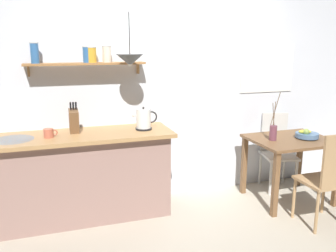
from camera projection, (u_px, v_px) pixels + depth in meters
ground_plane at (184, 216)px, 3.85m from camera, size 14.00×14.00×0.00m
back_wall at (182, 84)px, 4.21m from camera, size 6.80×0.11×2.70m
kitchen_counter at (84, 176)px, 3.74m from camera, size 1.83×0.63×0.92m
wall_shelf at (84, 59)px, 3.65m from camera, size 1.22×0.20×0.34m
dining_table at (290, 149)px, 4.14m from camera, size 0.91×0.75×0.75m
dining_chair_near at (330, 176)px, 3.51m from camera, size 0.44×0.41×0.99m
dining_chair_far at (276, 148)px, 4.55m from camera, size 0.46×0.49×0.95m
fruit_bowl at (307, 135)px, 4.10m from camera, size 0.26×0.26×0.12m
twig_vase at (273, 132)px, 4.02m from camera, size 0.10×0.08×0.54m
electric_kettle at (144, 119)px, 3.78m from camera, size 0.26×0.18×0.24m
knife_block at (74, 121)px, 3.62m from camera, size 0.09×0.18×0.33m
coffee_mug_by_sink at (49, 133)px, 3.47m from camera, size 0.13×0.09×0.09m
pendant_lamp at (130, 60)px, 3.52m from camera, size 0.27×0.27×0.52m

